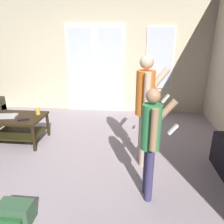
{
  "coord_description": "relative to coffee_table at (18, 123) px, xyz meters",
  "views": [
    {
      "loc": [
        0.95,
        -2.37,
        1.68
      ],
      "look_at": [
        0.69,
        0.19,
        0.78
      ],
      "focal_mm": 33.31,
      "sensor_mm": 36.0,
      "label": 1
    }
  ],
  "objects": [
    {
      "name": "ground_plane",
      "position": [
        0.97,
        -0.7,
        -0.35
      ],
      "size": [
        5.38,
        5.24,
        0.02
      ],
      "primitive_type": "cube",
      "color": "#9E9097"
    },
    {
      "name": "backpack",
      "position": [
        0.84,
        -1.61,
        -0.24
      ],
      "size": [
        0.33,
        0.22,
        0.21
      ],
      "color": "#385C3E",
      "rests_on": "ground_plane"
    },
    {
      "name": "person_adult",
      "position": [
        2.09,
        -0.42,
        0.57
      ],
      "size": [
        0.47,
        0.44,
        1.51
      ],
      "color": "tan",
      "rests_on": "ground_plane"
    },
    {
      "name": "coffee_table",
      "position": [
        0.0,
        0.0,
        0.0
      ],
      "size": [
        0.87,
        0.64,
        0.46
      ],
      "color": "black",
      "rests_on": "ground_plane"
    },
    {
      "name": "cup_near_edge",
      "position": [
        0.31,
        0.14,
        0.19
      ],
      "size": [
        0.08,
        0.08,
        0.12
      ],
      "primitive_type": "cylinder",
      "color": "gold",
      "rests_on": "coffee_table"
    },
    {
      "name": "tv_remote_black",
      "position": [
        0.19,
        -0.15,
        0.14
      ],
      "size": [
        0.18,
        0.11,
        0.02
      ],
      "primitive_type": "cube",
      "rotation": [
        0.0,
        0.0,
        0.41
      ],
      "color": "black",
      "rests_on": "coffee_table"
    },
    {
      "name": "laptop_closed",
      "position": [
        -0.15,
        -0.03,
        0.14
      ],
      "size": [
        0.35,
        0.27,
        0.03
      ],
      "primitive_type": "cube",
      "rotation": [
        0.0,
        0.0,
        0.18
      ],
      "color": "#B2AEB5",
      "rests_on": "coffee_table"
    },
    {
      "name": "wall_back_with_doors",
      "position": [
        1.01,
        1.89,
        1.02
      ],
      "size": [
        5.38,
        0.09,
        2.81
      ],
      "color": "beige",
      "rests_on": "ground_plane"
    },
    {
      "name": "person_child",
      "position": [
        2.13,
        -1.11,
        0.41
      ],
      "size": [
        0.41,
        0.37,
        1.24
      ],
      "color": "#3B3760",
      "rests_on": "ground_plane"
    }
  ]
}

